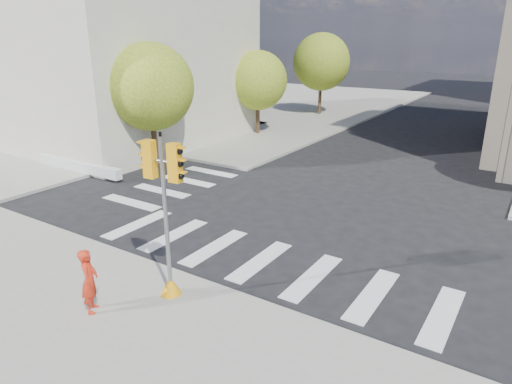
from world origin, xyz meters
TOP-DOWN VIEW (x-y plane):
  - ground at (0.00, 0.00)m, footprint 160.00×160.00m
  - sidewalk_far_left at (-20.00, 26.00)m, footprint 28.00×40.00m
  - classical_building at (-20.00, 8.00)m, footprint 19.00×15.00m
  - tree_lw_near at (-10.50, 4.00)m, footprint 4.40×4.40m
  - tree_lw_mid at (-10.50, 14.00)m, footprint 4.00×4.00m
  - tree_lw_far at (-10.50, 24.00)m, footprint 4.80×4.80m
  - traffic_signal at (-0.95, -5.09)m, footprint 1.08×0.56m
  - photographer at (-2.05, -6.72)m, footprint 0.70×0.72m
  - planter_wall at (-13.00, 1.06)m, footprint 6.00×0.41m

SIDE VIEW (x-z plane):
  - ground at x=0.00m, z-range 0.00..0.00m
  - sidewalk_far_left at x=-20.00m, z-range 0.00..0.15m
  - planter_wall at x=-13.00m, z-range 0.15..0.65m
  - photographer at x=-2.05m, z-range 0.15..1.82m
  - traffic_signal at x=-0.95m, z-range -0.19..4.17m
  - tree_lw_mid at x=-10.50m, z-range 0.88..6.65m
  - tree_lw_near at x=-10.50m, z-range 1.00..7.41m
  - tree_lw_far at x=-10.50m, z-range 1.07..8.01m
  - classical_building at x=-20.00m, z-range 0.09..12.79m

